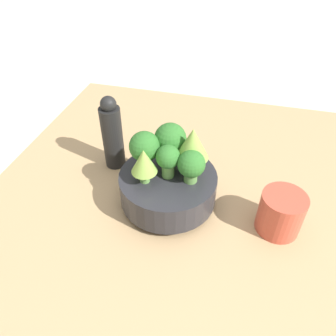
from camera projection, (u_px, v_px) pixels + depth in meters
name	position (u px, v px, depth m)	size (l,w,h in m)	color
ground_plane	(177.00, 219.00, 0.73)	(6.00, 6.00, 0.00)	beige
table	(177.00, 214.00, 0.72)	(1.03, 0.88, 0.03)	tan
bowl	(168.00, 187.00, 0.69)	(0.20, 0.20, 0.08)	#28282D
broccoli_floret_center	(168.00, 159.00, 0.64)	(0.05, 0.05, 0.07)	#6BA34C
romanesco_piece_far	(192.00, 145.00, 0.64)	(0.07, 0.07, 0.10)	#7AB256
broccoli_floret_left	(170.00, 140.00, 0.67)	(0.07, 0.07, 0.09)	#7AB256
broccoli_floret_back	(191.00, 165.00, 0.63)	(0.06, 0.06, 0.07)	#609347
romanesco_piece_near	(144.00, 162.00, 0.63)	(0.05, 0.05, 0.08)	#6BA34C
broccoli_floret_front	(145.00, 148.00, 0.66)	(0.06, 0.06, 0.09)	#609347
cup	(281.00, 212.00, 0.64)	(0.09, 0.09, 0.09)	#C64C38
pepper_mill	(112.00, 134.00, 0.77)	(0.05, 0.05, 0.19)	black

